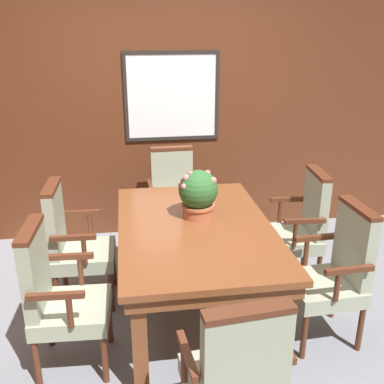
{
  "coord_description": "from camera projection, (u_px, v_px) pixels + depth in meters",
  "views": [
    {
      "loc": [
        -0.32,
        -2.71,
        2.14
      ],
      "look_at": [
        0.14,
        0.33,
        0.97
      ],
      "focal_mm": 42.0,
      "sensor_mm": 36.0,
      "label": 1
    }
  ],
  "objects": [
    {
      "name": "ground_plane",
      "position": [
        181.0,
        332.0,
        3.31
      ],
      "size": [
        14.0,
        14.0,
        0.0
      ],
      "primitive_type": "plane",
      "color": "gray"
    },
    {
      "name": "wall_back",
      "position": [
        157.0,
        118.0,
        4.54
      ],
      "size": [
        7.2,
        0.08,
        2.45
      ],
      "color": "#5B2D19",
      "rests_on": "ground_plane"
    },
    {
      "name": "dining_table",
      "position": [
        195.0,
        238.0,
        3.25
      ],
      "size": [
        1.09,
        1.67,
        0.77
      ],
      "color": "brown",
      "rests_on": "ground_plane"
    },
    {
      "name": "chair_right_far",
      "position": [
        300.0,
        225.0,
        3.79
      ],
      "size": [
        0.51,
        0.52,
        1.01
      ],
      "rotation": [
        0.0,
        0.0,
        -1.64
      ],
      "color": "#562B19",
      "rests_on": "ground_plane"
    },
    {
      "name": "chair_right_near",
      "position": [
        335.0,
        271.0,
        3.1
      ],
      "size": [
        0.49,
        0.51,
        1.01
      ],
      "rotation": [
        0.0,
        0.0,
        -1.53
      ],
      "color": "#562B19",
      "rests_on": "ground_plane"
    },
    {
      "name": "chair_head_near",
      "position": [
        236.0,
        377.0,
        2.17
      ],
      "size": [
        0.53,
        0.51,
        1.01
      ],
      "rotation": [
        0.0,
        0.0,
        3.24
      ],
      "color": "#562B19",
      "rests_on": "ground_plane"
    },
    {
      "name": "chair_left_near",
      "position": [
        57.0,
        295.0,
        2.82
      ],
      "size": [
        0.5,
        0.51,
        1.01
      ],
      "rotation": [
        0.0,
        0.0,
        1.52
      ],
      "color": "#562B19",
      "rests_on": "ground_plane"
    },
    {
      "name": "chair_head_far",
      "position": [
        174.0,
        197.0,
        4.4
      ],
      "size": [
        0.51,
        0.49,
        1.01
      ],
      "rotation": [
        0.0,
        0.0,
        0.03
      ],
      "color": "#562B19",
      "rests_on": "ground_plane"
    },
    {
      "name": "chair_left_far",
      "position": [
        73.0,
        241.0,
        3.51
      ],
      "size": [
        0.49,
        0.51,
        1.01
      ],
      "rotation": [
        0.0,
        0.0,
        1.54
      ],
      "color": "#562B19",
      "rests_on": "ground_plane"
    },
    {
      "name": "potted_plant",
      "position": [
        198.0,
        193.0,
        3.3
      ],
      "size": [
        0.29,
        0.31,
        0.36
      ],
      "color": "#B2603D",
      "rests_on": "dining_table"
    }
  ]
}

